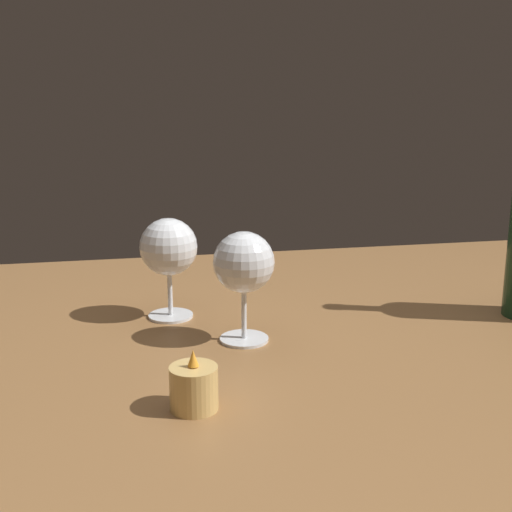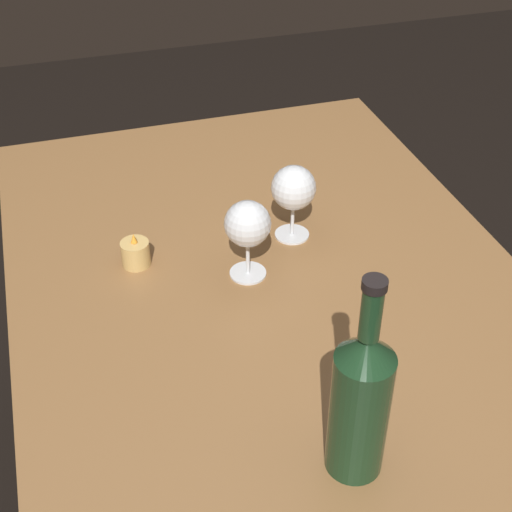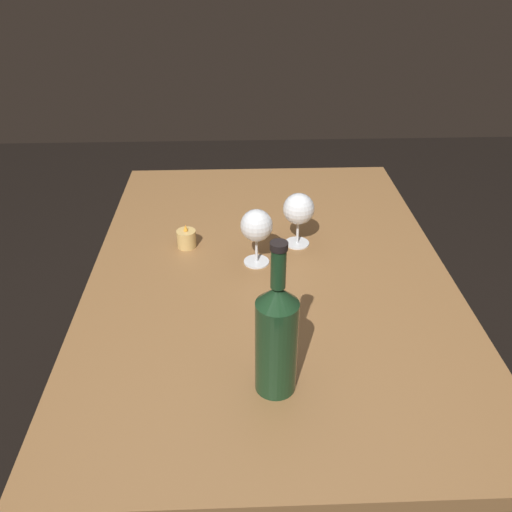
{
  "view_description": "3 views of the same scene",
  "coord_description": "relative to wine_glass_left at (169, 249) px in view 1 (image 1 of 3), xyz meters",
  "views": [
    {
      "loc": [
        0.18,
        0.88,
        1.08
      ],
      "look_at": [
        0.02,
        0.05,
        0.86
      ],
      "focal_mm": 47.88,
      "sensor_mm": 36.0,
      "label": 1
    },
    {
      "loc": [
        -0.97,
        0.33,
        1.57
      ],
      "look_at": [
        -0.02,
        0.03,
        0.82
      ],
      "focal_mm": 52.3,
      "sensor_mm": 36.0,
      "label": 2
    },
    {
      "loc": [
        -1.13,
        0.08,
        1.49
      ],
      "look_at": [
        -0.02,
        0.04,
        0.79
      ],
      "focal_mm": 37.39,
      "sensor_mm": 36.0,
      "label": 3
    }
  ],
  "objects": [
    {
      "name": "wine_glass_left",
      "position": [
        0.0,
        0.0,
        0.0
      ],
      "size": [
        0.08,
        0.08,
        0.15
      ],
      "color": "white",
      "rests_on": "dining_table"
    },
    {
      "name": "dining_table",
      "position": [
        -0.12,
        0.08,
        -0.19
      ],
      "size": [
        1.3,
        0.9,
        0.74
      ],
      "color": "olive",
      "rests_on": "ground"
    },
    {
      "name": "votive_candle",
      "position": [
        -0.0,
        0.3,
        -0.08
      ],
      "size": [
        0.05,
        0.05,
        0.07
      ],
      "color": "#DBB266",
      "rests_on": "dining_table"
    },
    {
      "name": "wine_glass_right",
      "position": [
        -0.09,
        0.12,
        0.0
      ],
      "size": [
        0.08,
        0.08,
        0.15
      ],
      "color": "white",
      "rests_on": "dining_table"
    }
  ]
}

